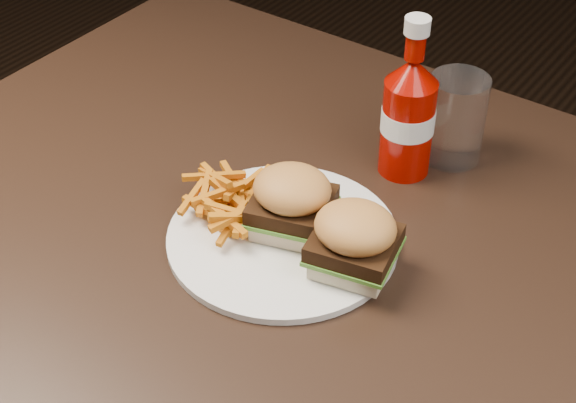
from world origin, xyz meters
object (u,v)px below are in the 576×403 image
Objects in this scene: dining_table at (353,264)px; plate at (283,238)px; tumbler at (456,119)px; ketchup_bottle at (407,128)px.

dining_table is 4.65× the size of plate.
tumbler is (0.08, 0.25, 0.05)m from plate.
plate reaches higher than dining_table.
dining_table is 0.18m from ketchup_bottle.
tumbler is (0.04, 0.06, -0.01)m from ketchup_bottle.
dining_table is at bearing 23.70° from plate.
tumbler reaches higher than dining_table.
plate is 0.21m from ketchup_bottle.
tumbler is at bearing 73.05° from plate.
plate is at bearing -102.22° from ketchup_bottle.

